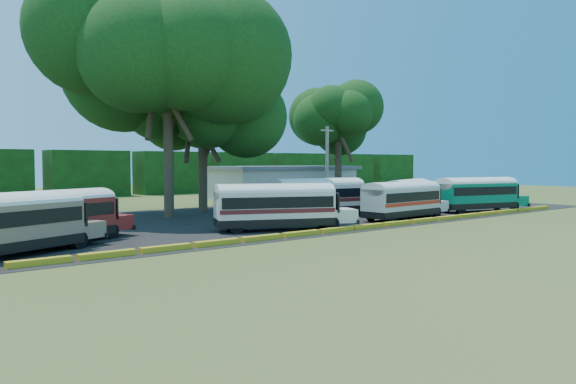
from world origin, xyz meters
TOP-DOWN VIEW (x-y plane):
  - ground at (0.00, 0.00)m, footprint 160.00×160.00m
  - asphalt_strip at (1.00, 12.00)m, footprint 64.00×24.00m
  - curb at (-0.00, 1.00)m, footprint 53.70×0.45m
  - terminal_building at (18.00, 30.00)m, footprint 19.00×9.00m
  - treeline_backdrop at (0.00, 48.00)m, footprint 130.00×4.00m
  - bus_beige at (-19.94, 4.23)m, footprint 9.30×5.49m
  - bus_red at (-17.11, 6.88)m, footprint 9.19×5.36m
  - bus_cream_west at (-3.81, 4.14)m, footprint 9.48×5.82m
  - bus_cream_east at (4.71, 9.23)m, footprint 9.88×3.86m
  - bus_white_red at (8.05, 3.32)m, footprint 9.17×2.85m
  - bus_white_blue at (12.96, 6.62)m, footprint 9.23×5.35m
  - bus_teal at (18.80, 3.43)m, footprint 9.75×4.51m
  - tree_west at (-5.00, 16.65)m, footprint 14.59×14.59m
  - tree_center at (0.02, 19.66)m, footprint 10.68×10.68m
  - tree_east at (21.01, 23.35)m, footprint 9.08×9.08m
  - utility_pole at (9.99, 13.84)m, footprint 1.60×0.30m

SIDE VIEW (x-z plane):
  - ground at x=0.00m, z-range 0.00..0.00m
  - asphalt_strip at x=1.00m, z-range 0.00..0.02m
  - curb at x=0.00m, z-range 0.00..0.30m
  - bus_white_red at x=8.05m, z-range 0.19..3.17m
  - bus_white_blue at x=12.96m, z-range 0.19..3.17m
  - bus_red at x=-17.11m, z-range 0.22..3.18m
  - bus_beige at x=-19.94m, z-range 0.22..3.22m
  - bus_cream_west at x=-3.81m, z-range 0.20..3.27m
  - bus_teal at x=18.80m, z-range 0.23..3.34m
  - bus_cream_east at x=4.71m, z-range 0.21..3.37m
  - terminal_building at x=18.00m, z-range 0.03..4.03m
  - treeline_backdrop at x=0.00m, z-range 0.00..6.00m
  - utility_pole at x=9.99m, z-range 0.11..7.94m
  - tree_center at x=0.02m, z-range 3.00..16.91m
  - tree_east at x=21.01m, z-range 3.40..17.00m
  - tree_west at x=-5.00m, z-range 4.14..23.17m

